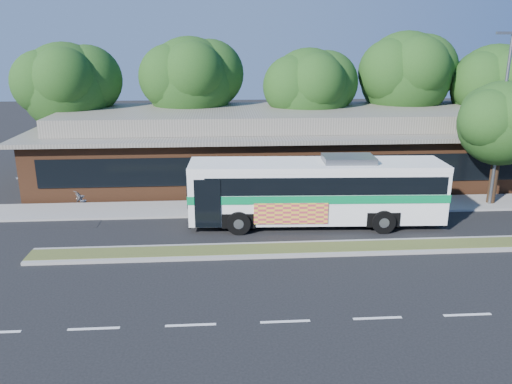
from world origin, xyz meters
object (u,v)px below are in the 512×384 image
(lamp_post, at_px, (501,116))
(sidewalk_tree, at_px, (506,121))
(sedan, at_px, (60,186))
(transit_bus, at_px, (317,187))

(lamp_post, bearing_deg, sidewalk_tree, 30.53)
(sedan, relative_size, sidewalk_tree, 0.67)
(transit_bus, distance_m, sedan, 14.96)
(lamp_post, height_order, transit_bus, lamp_post)
(sedan, bearing_deg, transit_bus, -94.73)
(sedan, distance_m, sidewalk_tree, 24.82)
(transit_bus, distance_m, sidewalk_tree, 11.09)
(lamp_post, distance_m, sidewalk_tree, 0.69)
(lamp_post, relative_size, transit_bus, 0.74)
(lamp_post, height_order, sidewalk_tree, lamp_post)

